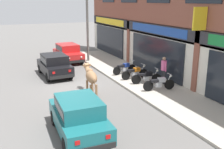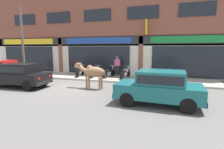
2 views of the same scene
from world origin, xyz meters
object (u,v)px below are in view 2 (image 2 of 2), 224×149
(cow, at_px, (93,72))
(car_0, at_px, (20,74))
(motorcycle_0, at_px, (80,71))
(utility_pole, at_px, (23,42))
(motorcycle_2, at_px, (109,72))
(motorcycle_3, at_px, (125,73))
(pedestrian, at_px, (117,64))
(car_2, at_px, (2,69))
(motorcycle_1, at_px, (95,72))
(car_1, at_px, (159,86))

(cow, xyz_separation_m, car_0, (-4.40, -0.98, -0.19))
(motorcycle_0, bearing_deg, utility_pole, -169.18)
(motorcycle_0, relative_size, motorcycle_2, 1.00)
(motorcycle_3, distance_m, pedestrian, 1.40)
(car_2, bearing_deg, cow, -6.38)
(car_2, bearing_deg, motorcycle_3, 15.59)
(car_0, bearing_deg, car_2, 153.17)
(car_0, bearing_deg, motorcycle_0, 67.53)
(car_0, xyz_separation_m, car_2, (-3.74, 1.89, 0.00))
(motorcycle_0, distance_m, motorcycle_1, 1.31)
(car_2, distance_m, pedestrian, 9.07)
(car_1, relative_size, car_2, 1.00)
(motorcycle_1, distance_m, motorcycle_3, 2.46)
(motorcycle_0, distance_m, motorcycle_3, 3.77)
(motorcycle_1, height_order, utility_pole, utility_pole)
(motorcycle_0, distance_m, utility_pole, 5.42)
(cow, height_order, car_2, cow)
(car_2, relative_size, utility_pole, 0.65)
(cow, bearing_deg, motorcycle_0, 128.61)
(car_1, distance_m, motorcycle_3, 6.05)
(car_1, relative_size, motorcycle_3, 2.03)
(car_2, xyz_separation_m, utility_pole, (0.75, 1.47, 2.12))
(motorcycle_3, relative_size, utility_pole, 0.32)
(motorcycle_0, xyz_separation_m, pedestrian, (2.86, 1.10, 0.60))
(car_1, height_order, motorcycle_2, car_1)
(motorcycle_0, bearing_deg, motorcycle_3, 3.10)
(motorcycle_1, bearing_deg, cow, -68.42)
(cow, distance_m, car_0, 4.51)
(utility_pole, bearing_deg, car_2, -117.01)
(car_0, relative_size, motorcycle_1, 2.02)
(pedestrian, distance_m, utility_pole, 8.09)
(motorcycle_0, height_order, pedestrian, pedestrian)
(car_0, xyz_separation_m, motorcycle_2, (4.20, 4.49, -0.30))
(motorcycle_3, bearing_deg, car_0, -140.99)
(car_0, bearing_deg, motorcycle_3, 39.01)
(car_0, bearing_deg, motorcycle_1, 54.69)
(motorcycle_1, relative_size, motorcycle_3, 1.00)
(cow, xyz_separation_m, motorcycle_2, (-0.20, 3.51, -0.50))
(car_0, distance_m, utility_pole, 4.98)
(cow, xyz_separation_m, pedestrian, (0.23, 4.39, 0.10))
(cow, xyz_separation_m, car_2, (-8.14, 0.91, -0.19))
(motorcycle_2, bearing_deg, car_1, -52.72)
(motorcycle_3, bearing_deg, cow, -107.91)
(car_1, bearing_deg, motorcycle_0, 141.68)
(motorcycle_2, distance_m, utility_pole, 7.68)
(motorcycle_0, bearing_deg, motorcycle_1, 2.71)
(motorcycle_1, xyz_separation_m, motorcycle_2, (1.13, 0.16, 0.00))
(cow, relative_size, utility_pole, 0.38)
(motorcycle_3, bearing_deg, utility_pole, -172.55)
(car_0, distance_m, car_2, 4.19)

